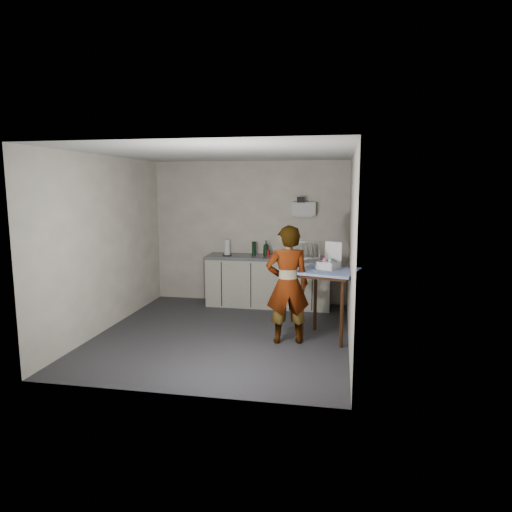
% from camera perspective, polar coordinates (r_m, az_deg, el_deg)
% --- Properties ---
extents(ground, '(4.00, 4.00, 0.00)m').
position_cam_1_polar(ground, '(6.81, -4.07, -9.69)').
color(ground, '#29282D').
rests_on(ground, ground).
extents(wall_back, '(3.60, 0.02, 2.60)m').
position_cam_1_polar(wall_back, '(8.44, -0.77, 2.97)').
color(wall_back, '#B3AE9C').
rests_on(wall_back, ground).
extents(wall_right, '(0.02, 4.00, 2.60)m').
position_cam_1_polar(wall_right, '(6.31, 11.74, 0.81)').
color(wall_right, '#B3AE9C').
rests_on(wall_right, ground).
extents(wall_left, '(0.02, 4.00, 2.60)m').
position_cam_1_polar(wall_left, '(7.18, -18.15, 1.51)').
color(wall_left, '#B3AE9C').
rests_on(wall_left, ground).
extents(ceiling, '(3.60, 4.00, 0.01)m').
position_cam_1_polar(ceiling, '(6.48, -4.32, 12.66)').
color(ceiling, silver).
rests_on(ceiling, wall_back).
extents(kitchen_counter, '(2.24, 0.62, 0.91)m').
position_cam_1_polar(kitchen_counter, '(8.23, 1.58, -3.35)').
color(kitchen_counter, black).
rests_on(kitchen_counter, ground).
extents(wall_shelf, '(0.42, 0.18, 0.37)m').
position_cam_1_polar(wall_shelf, '(8.20, 6.02, 5.88)').
color(wall_shelf, silver).
rests_on(wall_shelf, ground).
extents(side_table, '(0.94, 0.94, 0.99)m').
position_cam_1_polar(side_table, '(6.47, 9.04, -2.84)').
color(side_table, '#32170B').
rests_on(side_table, ground).
extents(standing_man, '(0.67, 0.52, 1.63)m').
position_cam_1_polar(standing_man, '(6.25, 3.96, -3.60)').
color(standing_man, '#B2A593').
rests_on(standing_man, ground).
extents(soap_bottle, '(0.15, 0.15, 0.28)m').
position_cam_1_polar(soap_bottle, '(8.11, 1.26, 0.96)').
color(soap_bottle, black).
rests_on(soap_bottle, kitchen_counter).
extents(soda_can, '(0.06, 0.06, 0.12)m').
position_cam_1_polar(soda_can, '(8.09, 1.55, 0.35)').
color(soda_can, red).
rests_on(soda_can, kitchen_counter).
extents(dark_bottle, '(0.08, 0.08, 0.26)m').
position_cam_1_polar(dark_bottle, '(8.14, -0.26, 0.91)').
color(dark_bottle, black).
rests_on(dark_bottle, kitchen_counter).
extents(paper_towel, '(0.16, 0.16, 0.29)m').
position_cam_1_polar(paper_towel, '(8.21, -3.63, 1.02)').
color(paper_towel, black).
rests_on(paper_towel, kitchen_counter).
extents(dish_rack, '(0.40, 0.30, 0.28)m').
position_cam_1_polar(dish_rack, '(8.07, 6.53, 0.31)').
color(dish_rack, silver).
rests_on(dish_rack, kitchen_counter).
extents(bakery_box, '(0.36, 0.37, 0.37)m').
position_cam_1_polar(bakery_box, '(6.53, 9.10, -0.86)').
color(bakery_box, silver).
rests_on(bakery_box, side_table).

